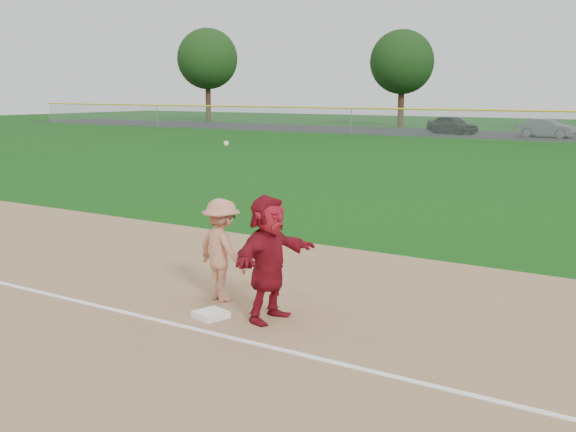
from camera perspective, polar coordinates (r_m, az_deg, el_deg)
The scene contains 9 objects.
ground at distance 10.85m, azimuth -4.45°, elevation -7.92°, with size 160.00×160.00×0.00m, color #0F440D.
foul_line at distance 10.26m, azimuth -7.24°, elevation -8.89°, with size 60.00×0.10×0.01m, color white.
first_base at distance 10.75m, azimuth -6.12°, elevation -7.74°, with size 0.42×0.42×0.09m, color white.
base_runner at distance 10.37m, azimuth -1.56°, elevation -3.33°, with size 1.71×0.54×1.84m, color maroon.
car_left at distance 57.18m, azimuth 12.85°, elevation 7.06°, with size 1.67×4.14×1.41m, color black.
car_mid at distance 54.55m, azimuth 19.80°, elevation 6.54°, with size 1.39×3.99×1.31m, color #515358.
first_base_play at distance 11.43m, azimuth -5.26°, elevation -2.68°, with size 1.17×0.85×2.55m.
tree_0 at distance 78.52m, azimuth -6.38°, elevation 12.23°, with size 6.40×6.40×9.81m.
tree_1 at distance 67.43m, azimuth 9.00°, elevation 11.92°, with size 5.80×5.80×8.75m.
Camera 1 is at (6.42, -8.10, 3.32)m, focal length 45.00 mm.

